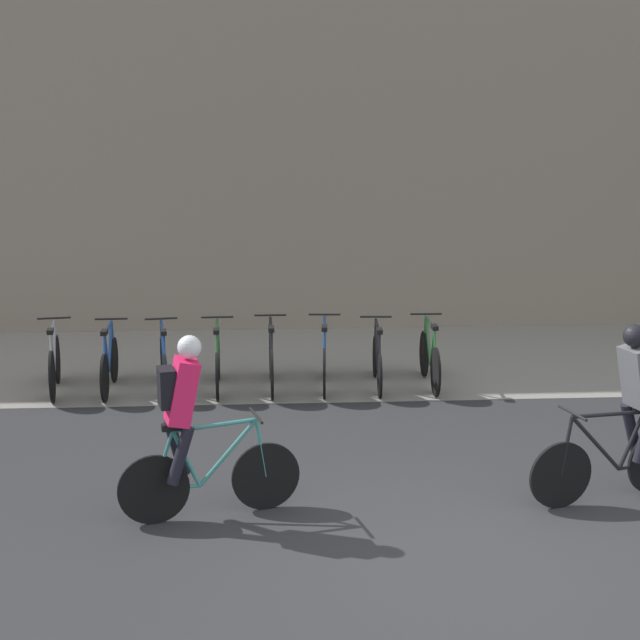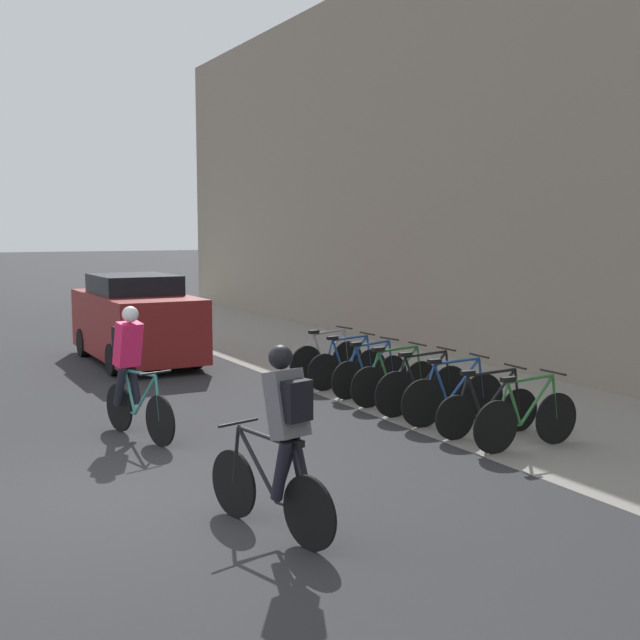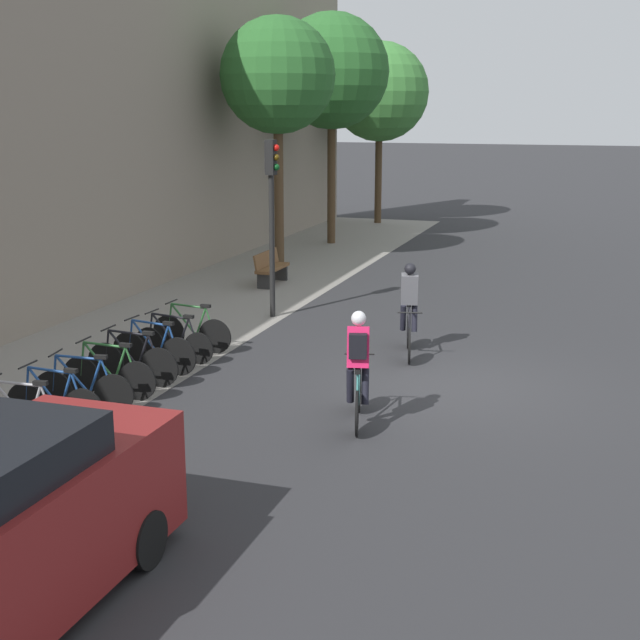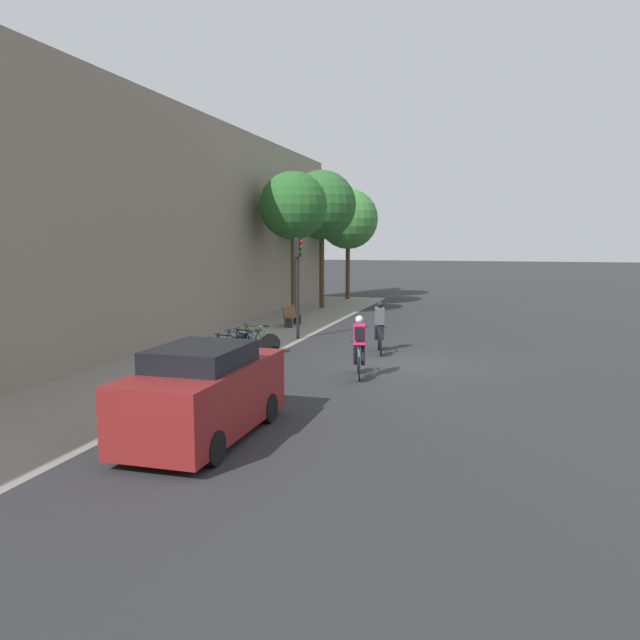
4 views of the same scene
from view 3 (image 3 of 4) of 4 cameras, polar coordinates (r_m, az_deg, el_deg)
name	(u,v)px [view 3 (image 3 of 4)]	position (r m, az deg, el deg)	size (l,w,h in m)	color
ground	(452,386)	(15.48, 8.42, -4.18)	(200.00, 200.00, 0.00)	#2B2B2D
kerb_strip	(108,352)	(17.85, -13.42, -2.00)	(44.00, 4.50, 0.01)	gray
cyclist_pink	(358,366)	(13.13, 2.46, -2.96)	(1.69, 0.60, 1.77)	black
cyclist_grey	(409,305)	(17.17, 5.73, 0.93)	(1.72, 0.61, 1.77)	black
parked_bike_0	(23,418)	(13.24, -18.48, -5.97)	(0.46, 1.65, 0.99)	black
parked_bike_1	(55,403)	(13.81, -16.61, -5.09)	(0.46, 1.63, 0.96)	black
parked_bike_2	(83,388)	(14.40, -14.90, -4.23)	(0.46, 1.63, 0.96)	black
parked_bike_3	(109,374)	(15.00, -13.34, -3.40)	(0.46, 1.69, 0.96)	black
parked_bike_4	(133,361)	(15.61, -11.91, -2.61)	(0.46, 1.73, 0.98)	black
parked_bike_5	(154,350)	(16.23, -10.58, -1.92)	(0.46, 1.73, 0.98)	black
parked_bike_6	(174,342)	(16.88, -9.34, -1.38)	(0.46, 1.67, 0.94)	black
parked_bike_7	(192,331)	(17.52, -8.21, -0.71)	(0.46, 1.68, 0.97)	black
traffic_light_pole	(272,197)	(19.86, -3.11, 7.89)	(0.26, 0.30, 3.96)	black
bench	(271,267)	(23.90, -3.17, 3.38)	(1.57, 0.44, 0.89)	brown
street_tree_0	(278,76)	(26.51, -2.73, 15.32)	(3.34, 3.34, 7.20)	#4C3823
street_tree_1	(332,72)	(30.94, 0.76, 15.61)	(3.86, 3.86, 7.74)	#4C3823
street_tree_2	(380,92)	(36.56, 3.84, 14.36)	(3.91, 3.91, 7.18)	#4C3823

